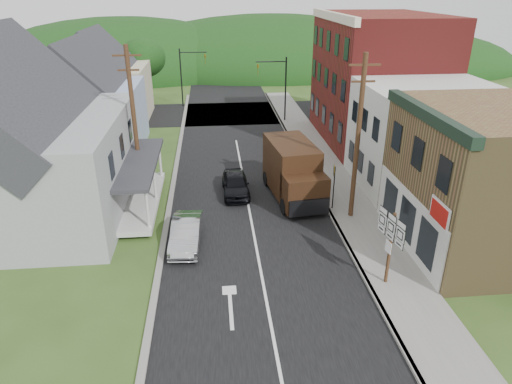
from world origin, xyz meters
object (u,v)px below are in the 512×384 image
object	(u,v)px
delivery_van	(293,172)
warning_sign	(334,180)
route_sign_cluster	(390,239)
silver_sedan	(186,233)
dark_sedan	(236,184)

from	to	relation	value
delivery_van	warning_sign	bearing A→B (deg)	-52.30
delivery_van	route_sign_cluster	xyz separation A→B (m)	(2.46, -9.29, 0.62)
silver_sedan	dark_sedan	distance (m)	6.52
route_sign_cluster	warning_sign	world-z (taller)	route_sign_cluster
warning_sign	dark_sedan	bearing A→B (deg)	165.11
silver_sedan	dark_sedan	world-z (taller)	dark_sedan
delivery_van	route_sign_cluster	world-z (taller)	route_sign_cluster
dark_sedan	warning_sign	xyz separation A→B (m)	(5.43, -2.79, 1.22)
silver_sedan	dark_sedan	bearing A→B (deg)	67.70
dark_sedan	silver_sedan	bearing A→B (deg)	-116.45
dark_sedan	route_sign_cluster	world-z (taller)	route_sign_cluster
silver_sedan	route_sign_cluster	size ratio (longest dim) A/B	1.20
delivery_van	dark_sedan	bearing A→B (deg)	159.63
dark_sedan	warning_sign	bearing A→B (deg)	-28.23
delivery_van	silver_sedan	bearing A→B (deg)	-148.13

